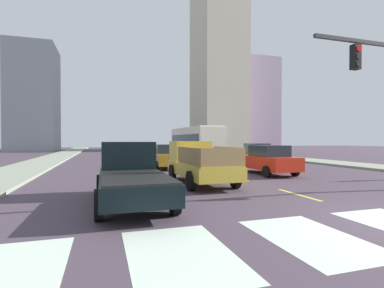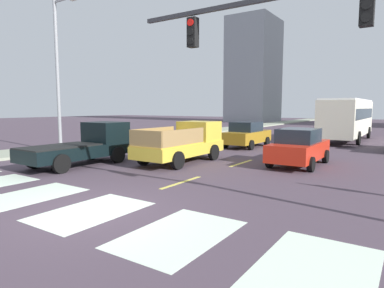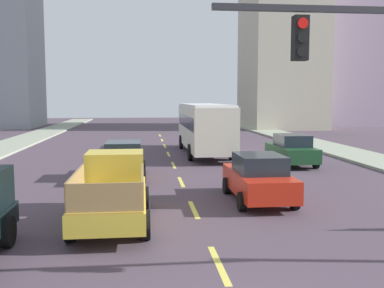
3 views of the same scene
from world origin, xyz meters
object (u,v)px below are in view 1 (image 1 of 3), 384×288
(pickup_stakebed, at_px, (198,163))
(city_bus, at_px, (195,141))
(pickup_dark, at_px, (131,174))
(sedan_far, at_px, (256,153))
(sedan_near_right, at_px, (166,156))
(sedan_near_left, at_px, (268,160))

(pickup_stakebed, height_order, city_bus, city_bus)
(pickup_dark, bearing_deg, sedan_far, 45.88)
(city_bus, height_order, sedan_near_right, city_bus)
(pickup_stakebed, relative_size, pickup_dark, 1.00)
(pickup_stakebed, distance_m, city_bus, 16.53)
(sedan_far, height_order, sedan_near_left, same)
(sedan_near_right, bearing_deg, city_bus, 60.73)
(sedan_far, xyz_separation_m, sedan_near_right, (-9.11, -3.12, 0.00))
(pickup_dark, distance_m, city_bus, 20.82)
(pickup_dark, xyz_separation_m, city_bus, (8.39, 19.03, 1.03))
(pickup_dark, bearing_deg, city_bus, 64.68)
(sedan_near_right, height_order, sedan_near_left, same)
(sedan_near_left, bearing_deg, sedan_far, 62.50)
(city_bus, distance_m, sedan_near_right, 9.87)
(pickup_dark, distance_m, sedan_far, 18.56)
(pickup_dark, relative_size, city_bus, 0.48)
(sedan_far, bearing_deg, city_bus, 130.72)
(pickup_dark, bearing_deg, sedan_near_left, 30.34)
(city_bus, bearing_deg, sedan_far, -52.00)
(sedan_far, bearing_deg, sedan_near_right, -158.33)
(sedan_far, distance_m, sedan_near_right, 9.63)
(pickup_dark, relative_size, sedan_near_left, 1.18)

